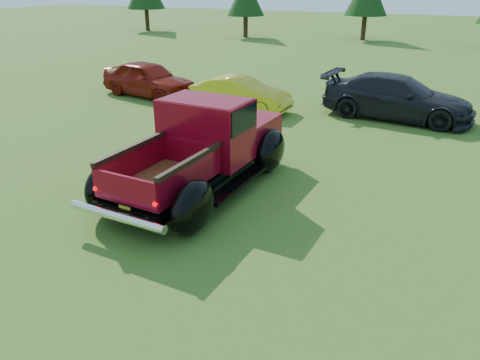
{
  "coord_description": "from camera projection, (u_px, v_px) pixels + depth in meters",
  "views": [
    {
      "loc": [
        3.18,
        -7.23,
        4.56
      ],
      "look_at": [
        -0.03,
        0.2,
        1.02
      ],
      "focal_mm": 35.0,
      "sensor_mm": 36.0,
      "label": 1
    }
  ],
  "objects": [
    {
      "name": "show_car_yellow",
      "position": [
        241.0,
        94.0,
        17.0
      ],
      "size": [
        3.74,
        1.46,
        1.21
      ],
      "primitive_type": "imported",
      "rotation": [
        0.0,
        0.0,
        1.52
      ],
      "color": "gold",
      "rests_on": "ground"
    },
    {
      "name": "show_car_red",
      "position": [
        148.0,
        79.0,
        19.05
      ],
      "size": [
        4.37,
        2.43,
        1.41
      ],
      "primitive_type": "imported",
      "rotation": [
        0.0,
        0.0,
        1.38
      ],
      "color": "maroon",
      "rests_on": "ground"
    },
    {
      "name": "pickup_truck",
      "position": [
        207.0,
        144.0,
        10.85
      ],
      "size": [
        2.95,
        5.65,
        2.04
      ],
      "rotation": [
        0.0,
        0.0,
        -0.08
      ],
      "color": "black",
      "rests_on": "ground"
    },
    {
      "name": "show_car_grey",
      "position": [
        397.0,
        97.0,
        16.05
      ],
      "size": [
        5.27,
        2.65,
        1.47
      ],
      "primitive_type": "imported",
      "rotation": [
        0.0,
        0.0,
        1.45
      ],
      "color": "black",
      "rests_on": "ground"
    },
    {
      "name": "ground",
      "position": [
        237.0,
        232.0,
        9.06
      ],
      "size": [
        120.0,
        120.0,
        0.0
      ],
      "primitive_type": "plane",
      "color": "#40661D",
      "rests_on": "ground"
    }
  ]
}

